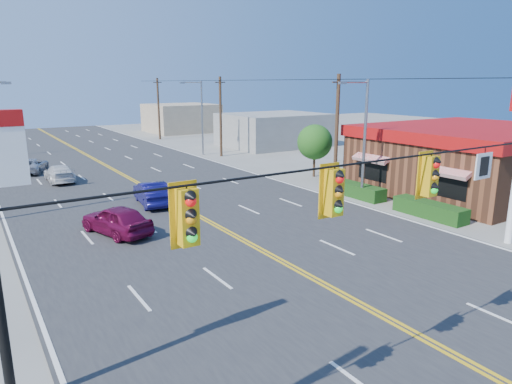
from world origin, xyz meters
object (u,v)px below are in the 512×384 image
car_white (60,174)px  car_silver (32,166)px  signal_span (453,191)px  kfc (470,158)px  car_magenta (117,221)px  car_blue (152,194)px

car_white → car_silver: size_ratio=1.02×
signal_span → car_white: 31.93m
kfc → car_silver: kfc is taller
signal_span → car_magenta: 17.02m
kfc → car_white: kfc is taller
car_magenta → car_silver: size_ratio=1.00×
car_magenta → car_silver: 20.78m
signal_span → car_white: (-4.94, 31.26, -4.22)m
car_white → car_silver: 5.42m
signal_span → car_white: signal_span is taller
kfc → car_magenta: kfc is taller
car_blue → car_silver: (-5.09, 15.99, -0.12)m
signal_span → car_silver: (-6.31, 36.50, -4.26)m
signal_span → car_magenta: (-4.89, 15.77, -4.12)m
kfc → car_blue: size_ratio=3.57×
car_blue → car_white: size_ratio=0.99×
signal_span → car_blue: bearing=93.4°
car_silver → kfc: bearing=158.8°
signal_span → car_white: size_ratio=5.27×
car_blue → car_silver: car_blue is taller
car_blue → kfc: bearing=165.6°
car_white → car_silver: car_white is taller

